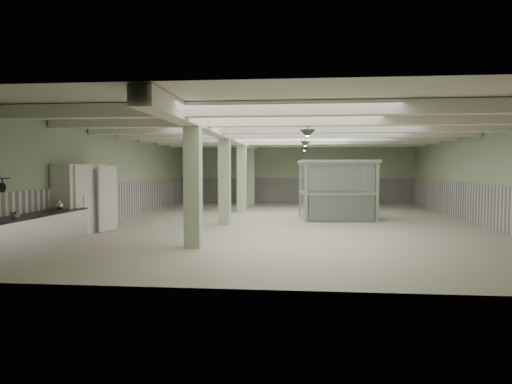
# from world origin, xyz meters

# --- Properties ---
(floor) EXTENTS (20.00, 20.00, 0.00)m
(floor) POSITION_xyz_m (0.00, 0.00, 0.00)
(floor) COLOR beige
(floor) RESTS_ON ground
(ceiling) EXTENTS (14.00, 20.00, 0.02)m
(ceiling) POSITION_xyz_m (0.00, 0.00, 3.60)
(ceiling) COLOR silver
(ceiling) RESTS_ON wall_back
(wall_back) EXTENTS (14.00, 0.02, 3.60)m
(wall_back) POSITION_xyz_m (0.00, 10.00, 1.80)
(wall_back) COLOR #9CB38F
(wall_back) RESTS_ON floor
(wall_front) EXTENTS (14.00, 0.02, 3.60)m
(wall_front) POSITION_xyz_m (0.00, -10.00, 1.80)
(wall_front) COLOR #9CB38F
(wall_front) RESTS_ON floor
(wall_left) EXTENTS (0.02, 20.00, 3.60)m
(wall_left) POSITION_xyz_m (-7.00, 0.00, 1.80)
(wall_left) COLOR #9CB38F
(wall_left) RESTS_ON floor
(wall_right) EXTENTS (0.02, 20.00, 3.60)m
(wall_right) POSITION_xyz_m (7.00, 0.00, 1.80)
(wall_right) COLOR #9CB38F
(wall_right) RESTS_ON floor
(wainscot_left) EXTENTS (0.05, 19.90, 1.50)m
(wainscot_left) POSITION_xyz_m (-6.97, 0.00, 0.75)
(wainscot_left) COLOR white
(wainscot_left) RESTS_ON floor
(wainscot_right) EXTENTS (0.05, 19.90, 1.50)m
(wainscot_right) POSITION_xyz_m (6.97, 0.00, 0.75)
(wainscot_right) COLOR white
(wainscot_right) RESTS_ON floor
(wainscot_back) EXTENTS (13.90, 0.05, 1.50)m
(wainscot_back) POSITION_xyz_m (0.00, 9.97, 0.75)
(wainscot_back) COLOR white
(wainscot_back) RESTS_ON floor
(girder) EXTENTS (0.45, 19.90, 0.40)m
(girder) POSITION_xyz_m (-2.50, 0.00, 3.38)
(girder) COLOR silver
(girder) RESTS_ON ceiling
(beam_a) EXTENTS (13.90, 0.35, 0.32)m
(beam_a) POSITION_xyz_m (0.00, -7.50, 3.42)
(beam_a) COLOR silver
(beam_a) RESTS_ON ceiling
(beam_b) EXTENTS (13.90, 0.35, 0.32)m
(beam_b) POSITION_xyz_m (0.00, -5.00, 3.42)
(beam_b) COLOR silver
(beam_b) RESTS_ON ceiling
(beam_c) EXTENTS (13.90, 0.35, 0.32)m
(beam_c) POSITION_xyz_m (0.00, -2.50, 3.42)
(beam_c) COLOR silver
(beam_c) RESTS_ON ceiling
(beam_d) EXTENTS (13.90, 0.35, 0.32)m
(beam_d) POSITION_xyz_m (0.00, 0.00, 3.42)
(beam_d) COLOR silver
(beam_d) RESTS_ON ceiling
(beam_e) EXTENTS (13.90, 0.35, 0.32)m
(beam_e) POSITION_xyz_m (0.00, 2.50, 3.42)
(beam_e) COLOR silver
(beam_e) RESTS_ON ceiling
(beam_f) EXTENTS (13.90, 0.35, 0.32)m
(beam_f) POSITION_xyz_m (0.00, 5.00, 3.42)
(beam_f) COLOR silver
(beam_f) RESTS_ON ceiling
(beam_g) EXTENTS (13.90, 0.35, 0.32)m
(beam_g) POSITION_xyz_m (0.00, 7.50, 3.42)
(beam_g) COLOR silver
(beam_g) RESTS_ON ceiling
(column_a) EXTENTS (0.42, 0.42, 3.60)m
(column_a) POSITION_xyz_m (-2.50, -6.00, 1.80)
(column_a) COLOR #B3CBA3
(column_a) RESTS_ON floor
(column_b) EXTENTS (0.42, 0.42, 3.60)m
(column_b) POSITION_xyz_m (-2.50, -1.00, 1.80)
(column_b) COLOR #B3CBA3
(column_b) RESTS_ON floor
(column_c) EXTENTS (0.42, 0.42, 3.60)m
(column_c) POSITION_xyz_m (-2.50, 4.00, 1.80)
(column_c) COLOR #B3CBA3
(column_c) RESTS_ON floor
(column_d) EXTENTS (0.42, 0.42, 3.60)m
(column_d) POSITION_xyz_m (-2.50, 8.00, 1.80)
(column_d) COLOR #B3CBA3
(column_d) RESTS_ON floor
(pendant_front) EXTENTS (0.44, 0.44, 0.22)m
(pendant_front) POSITION_xyz_m (0.50, -5.00, 3.05)
(pendant_front) COLOR #2C3B2D
(pendant_front) RESTS_ON ceiling
(pendant_mid) EXTENTS (0.44, 0.44, 0.22)m
(pendant_mid) POSITION_xyz_m (0.50, 0.50, 3.05)
(pendant_mid) COLOR #2C3B2D
(pendant_mid) RESTS_ON ceiling
(pendant_back) EXTENTS (0.44, 0.44, 0.22)m
(pendant_back) POSITION_xyz_m (0.50, 5.50, 3.05)
(pendant_back) COLOR #2C3B2D
(pendant_back) RESTS_ON ceiling
(prep_counter) EXTENTS (0.86, 4.95, 0.91)m
(prep_counter) POSITION_xyz_m (-6.54, -7.00, 0.46)
(prep_counter) COLOR silver
(prep_counter) RESTS_ON floor
(pitcher_far) EXTENTS (0.25, 0.27, 0.28)m
(pitcher_far) POSITION_xyz_m (-6.55, -5.35, 1.04)
(pitcher_far) COLOR silver
(pitcher_far) RESTS_ON prep_counter
(orange_bowl) EXTENTS (0.25, 0.25, 0.08)m
(orange_bowl) POSITION_xyz_m (-6.63, -7.29, 0.94)
(orange_bowl) COLOR #B2B2B7
(orange_bowl) RESTS_ON prep_counter
(skillet_far) EXTENTS (0.03, 0.24, 0.24)m
(skillet_far) POSITION_xyz_m (-6.88, -7.37, 1.63)
(skillet_far) COLOR black
(skillet_far) RESTS_ON hook_rail
(walkin_cooler) EXTENTS (0.91, 2.46, 2.25)m
(walkin_cooler) POSITION_xyz_m (-6.62, -3.90, 1.13)
(walkin_cooler) COLOR white
(walkin_cooler) RESTS_ON floor
(guard_booth) EXTENTS (3.24, 2.82, 2.43)m
(guard_booth) POSITION_xyz_m (1.80, 1.35, 1.67)
(guard_booth) COLOR gray
(guard_booth) RESTS_ON floor
(filing_cabinet) EXTENTS (0.37, 0.52, 1.11)m
(filing_cabinet) POSITION_xyz_m (3.31, 1.65, 0.56)
(filing_cabinet) COLOR #5D5D4E
(filing_cabinet) RESTS_ON floor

